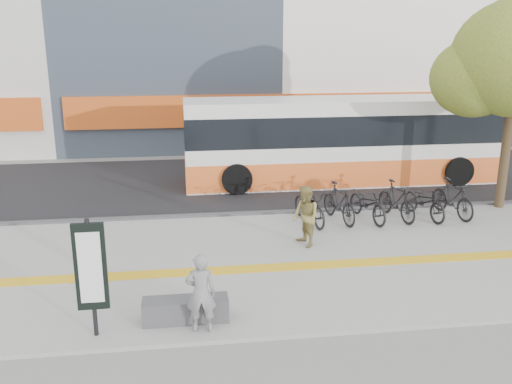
{
  "coord_description": "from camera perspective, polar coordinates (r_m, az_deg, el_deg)",
  "views": [
    {
      "loc": [
        -2.56,
        -10.68,
        5.28
      ],
      "look_at": [
        -0.83,
        2.0,
        1.63
      ],
      "focal_mm": 38.97,
      "sensor_mm": 36.0,
      "label": 1
    }
  ],
  "objects": [
    {
      "name": "ground",
      "position": [
        12.18,
        5.23,
        -9.82
      ],
      "size": [
        120.0,
        120.0,
        0.0
      ],
      "primitive_type": "plane",
      "color": "slate",
      "rests_on": "ground"
    },
    {
      "name": "sidewalk",
      "position": [
        13.5,
        3.82,
        -6.94
      ],
      "size": [
        40.0,
        7.0,
        0.08
      ],
      "primitive_type": "cube",
      "color": "gray",
      "rests_on": "ground"
    },
    {
      "name": "tactile_strip",
      "position": [
        13.04,
        4.26,
        -7.6
      ],
      "size": [
        40.0,
        0.45,
        0.01
      ],
      "primitive_type": "cube",
      "color": "gold",
      "rests_on": "sidewalk"
    },
    {
      "name": "street",
      "position": [
        20.53,
        -0.34,
        1.12
      ],
      "size": [
        40.0,
        8.0,
        0.06
      ],
      "primitive_type": "cube",
      "color": "black",
      "rests_on": "ground"
    },
    {
      "name": "curb",
      "position": [
        16.72,
        1.43,
        -2.23
      ],
      "size": [
        40.0,
        0.25,
        0.14
      ],
      "primitive_type": "cube",
      "color": "#3B3B3D",
      "rests_on": "ground"
    },
    {
      "name": "bench",
      "position": [
        10.7,
        -7.23,
        -11.9
      ],
      "size": [
        1.6,
        0.45,
        0.45
      ],
      "primitive_type": "cube",
      "color": "#3B3B3D",
      "rests_on": "sidewalk"
    },
    {
      "name": "signboard",
      "position": [
        10.1,
        -16.61,
        -7.55
      ],
      "size": [
        0.55,
        0.1,
        2.2
      ],
      "color": "black",
      "rests_on": "sidewalk"
    },
    {
      "name": "bus",
      "position": [
        20.38,
        8.82,
        4.99
      ],
      "size": [
        11.32,
        2.68,
        3.01
      ],
      "color": "white",
      "rests_on": "street"
    },
    {
      "name": "bicycle_row",
      "position": [
        16.41,
        12.72,
        -1.02
      ],
      "size": [
        5.28,
        2.01,
        1.11
      ],
      "color": "black",
      "rests_on": "sidewalk"
    },
    {
      "name": "seated_woman",
      "position": [
        10.11,
        -5.68,
        -10.26
      ],
      "size": [
        0.56,
        0.38,
        1.5
      ],
      "primitive_type": "imported",
      "rotation": [
        0.0,
        0.0,
        3.09
      ],
      "color": "black",
      "rests_on": "sidewalk"
    },
    {
      "name": "pedestrian_tan",
      "position": [
        14.02,
        5.1,
        -2.51
      ],
      "size": [
        0.78,
        0.89,
        1.56
      ],
      "primitive_type": "imported",
      "rotation": [
        0.0,
        0.0,
        -1.28
      ],
      "color": "olive",
      "rests_on": "sidewalk"
    }
  ]
}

